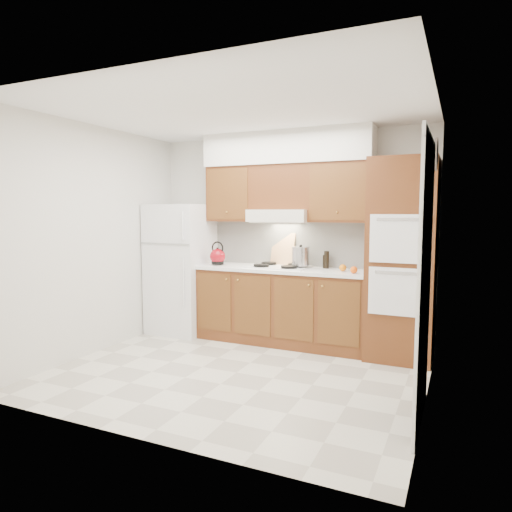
% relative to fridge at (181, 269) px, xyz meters
% --- Properties ---
extents(floor, '(3.60, 3.60, 0.00)m').
position_rel_fridge_xyz_m(floor, '(1.41, -1.14, -0.86)').
color(floor, beige).
rests_on(floor, ground).
extents(ceiling, '(3.60, 3.60, 0.00)m').
position_rel_fridge_xyz_m(ceiling, '(1.41, -1.14, 1.74)').
color(ceiling, white).
rests_on(ceiling, wall_back).
extents(wall_back, '(3.60, 0.02, 2.60)m').
position_rel_fridge_xyz_m(wall_back, '(1.41, 0.36, 0.44)').
color(wall_back, silver).
rests_on(wall_back, floor).
extents(wall_left, '(0.02, 3.00, 2.60)m').
position_rel_fridge_xyz_m(wall_left, '(-0.40, -1.14, 0.44)').
color(wall_left, silver).
rests_on(wall_left, floor).
extents(wall_right, '(0.02, 3.00, 2.60)m').
position_rel_fridge_xyz_m(wall_right, '(3.21, -1.14, 0.44)').
color(wall_right, silver).
rests_on(wall_right, floor).
extents(fridge, '(0.75, 0.72, 1.72)m').
position_rel_fridge_xyz_m(fridge, '(0.00, 0.00, 0.00)').
color(fridge, white).
rests_on(fridge, floor).
extents(base_cabinets, '(2.11, 0.60, 0.90)m').
position_rel_fridge_xyz_m(base_cabinets, '(1.43, 0.06, -0.41)').
color(base_cabinets, brown).
rests_on(base_cabinets, floor).
extents(countertop, '(2.13, 0.62, 0.04)m').
position_rel_fridge_xyz_m(countertop, '(1.43, 0.05, 0.06)').
color(countertop, white).
rests_on(countertop, base_cabinets).
extents(backsplash, '(2.11, 0.03, 0.56)m').
position_rel_fridge_xyz_m(backsplash, '(1.43, 0.34, 0.36)').
color(backsplash, white).
rests_on(backsplash, countertop).
extents(oven_cabinet, '(0.70, 0.65, 2.20)m').
position_rel_fridge_xyz_m(oven_cabinet, '(2.85, 0.03, 0.24)').
color(oven_cabinet, brown).
rests_on(oven_cabinet, floor).
extents(upper_cab_left, '(0.63, 0.33, 0.70)m').
position_rel_fridge_xyz_m(upper_cab_left, '(0.69, 0.19, 0.99)').
color(upper_cab_left, brown).
rests_on(upper_cab_left, wall_back).
extents(upper_cab_right, '(0.73, 0.33, 0.70)m').
position_rel_fridge_xyz_m(upper_cab_right, '(2.12, 0.19, 0.99)').
color(upper_cab_right, brown).
rests_on(upper_cab_right, wall_back).
extents(range_hood, '(0.75, 0.45, 0.15)m').
position_rel_fridge_xyz_m(range_hood, '(1.38, 0.13, 0.71)').
color(range_hood, silver).
rests_on(range_hood, wall_back).
extents(upper_cab_over_hood, '(0.75, 0.33, 0.55)m').
position_rel_fridge_xyz_m(upper_cab_over_hood, '(1.38, 0.19, 1.06)').
color(upper_cab_over_hood, brown).
rests_on(upper_cab_over_hood, range_hood).
extents(soffit, '(2.13, 0.36, 0.40)m').
position_rel_fridge_xyz_m(soffit, '(1.43, 0.18, 1.54)').
color(soffit, silver).
rests_on(soffit, wall_back).
extents(cooktop, '(0.74, 0.50, 0.01)m').
position_rel_fridge_xyz_m(cooktop, '(1.38, 0.07, 0.09)').
color(cooktop, white).
rests_on(cooktop, countertop).
extents(doorway, '(0.02, 0.90, 2.10)m').
position_rel_fridge_xyz_m(doorway, '(3.19, -1.49, 0.19)').
color(doorway, black).
rests_on(doorway, floor).
extents(wall_clock, '(0.02, 0.30, 0.30)m').
position_rel_fridge_xyz_m(wall_clock, '(3.19, -0.59, 1.29)').
color(wall_clock, '#3F3833').
rests_on(wall_clock, wall_right).
extents(kettle, '(0.21, 0.21, 0.20)m').
position_rel_fridge_xyz_m(kettle, '(0.57, -0.02, 0.19)').
color(kettle, maroon).
rests_on(kettle, countertop).
extents(cutting_board, '(0.34, 0.16, 0.43)m').
position_rel_fridge_xyz_m(cutting_board, '(1.34, 0.31, 0.28)').
color(cutting_board, tan).
rests_on(cutting_board, countertop).
extents(stock_pot, '(0.28, 0.28, 0.22)m').
position_rel_fridge_xyz_m(stock_pot, '(1.65, 0.11, 0.22)').
color(stock_pot, '#AFAEB3').
rests_on(stock_pot, cooktop).
extents(condiment_a, '(0.07, 0.07, 0.21)m').
position_rel_fridge_xyz_m(condiment_a, '(1.95, 0.20, 0.19)').
color(condiment_a, black).
rests_on(condiment_a, countertop).
extents(condiment_b, '(0.07, 0.07, 0.18)m').
position_rel_fridge_xyz_m(condiment_b, '(1.94, 0.27, 0.17)').
color(condiment_b, black).
rests_on(condiment_b, countertop).
extents(condiment_c, '(0.08, 0.08, 0.16)m').
position_rel_fridge_xyz_m(condiment_c, '(1.93, 0.22, 0.16)').
color(condiment_c, black).
rests_on(condiment_c, countertop).
extents(orange_near, '(0.10, 0.10, 0.08)m').
position_rel_fridge_xyz_m(orange_near, '(2.35, -0.11, 0.12)').
color(orange_near, '#F05B0C').
rests_on(orange_near, countertop).
extents(orange_far, '(0.09, 0.09, 0.08)m').
position_rel_fridge_xyz_m(orange_far, '(2.19, 0.03, 0.12)').
color(orange_far, orange).
rests_on(orange_far, countertop).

